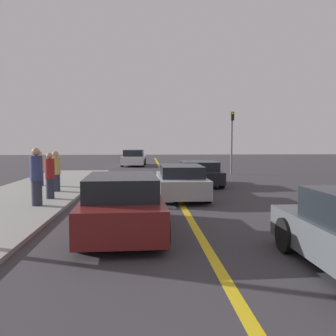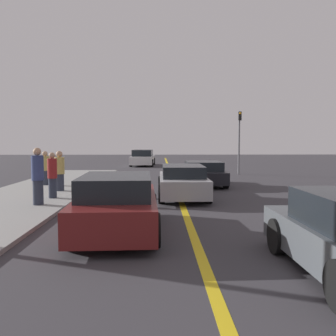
{
  "view_description": "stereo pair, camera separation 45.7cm",
  "coord_description": "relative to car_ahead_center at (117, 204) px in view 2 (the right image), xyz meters",
  "views": [
    {
      "loc": [
        -1.23,
        0.79,
        2.14
      ],
      "look_at": [
        -0.48,
        12.94,
        1.26
      ],
      "focal_mm": 40.0,
      "sensor_mm": 36.0,
      "label": 1
    },
    {
      "loc": [
        -0.77,
        0.77,
        2.14
      ],
      "look_at": [
        -0.48,
        12.94,
        1.26
      ],
      "focal_mm": 40.0,
      "sensor_mm": 36.0,
      "label": 2
    }
  ],
  "objects": [
    {
      "name": "car_parked_left_lot",
      "position": [
        3.1,
        9.22,
        -0.08
      ],
      "size": [
        2.04,
        3.83,
        1.17
      ],
      "rotation": [
        0.0,
        0.0,
        0.01
      ],
      "color": "black",
      "rests_on": "ground_plane"
    },
    {
      "name": "car_ahead_center",
      "position": [
        0.0,
        0.0,
        0.0
      ],
      "size": [
        2.03,
        4.44,
        1.36
      ],
      "rotation": [
        0.0,
        0.0,
        0.04
      ],
      "color": "maroon",
      "rests_on": "ground_plane"
    },
    {
      "name": "sidewalk_left",
      "position": [
        -3.98,
        4.08,
        -0.61
      ],
      "size": [
        3.99,
        27.08,
        0.11
      ],
      "color": "gray",
      "rests_on": "ground_plane"
    },
    {
      "name": "road_center_line",
      "position": [
        1.76,
        8.53,
        -0.66
      ],
      "size": [
        0.2,
        60.0,
        0.01
      ],
      "color": "gold",
      "rests_on": "ground_plane"
    },
    {
      "name": "car_oncoming_far",
      "position": [
        -0.45,
        23.97,
        0.0
      ],
      "size": [
        2.13,
        4.76,
        1.39
      ],
      "rotation": [
        0.0,
        0.0,
        -0.04
      ],
      "color": "silver",
      "rests_on": "ground_plane"
    },
    {
      "name": "pedestrian_near_curb",
      "position": [
        -2.89,
        3.28,
        0.36
      ],
      "size": [
        0.39,
        0.39,
        1.83
      ],
      "color": "#282D3D",
      "rests_on": "sidewalk_left"
    },
    {
      "name": "car_far_distant",
      "position": [
        1.87,
        5.36,
        -0.05
      ],
      "size": [
        1.85,
        4.4,
        1.24
      ],
      "rotation": [
        0.0,
        0.0,
        0.0
      ],
      "color": "#9E9EA3",
      "rests_on": "ground_plane"
    },
    {
      "name": "pedestrian_mid_group",
      "position": [
        -2.84,
        4.71,
        0.26
      ],
      "size": [
        0.34,
        0.34,
        1.63
      ],
      "color": "#282D3D",
      "rests_on": "sidewalk_left"
    },
    {
      "name": "traffic_light",
      "position": [
        6.1,
        15.11,
        1.79
      ],
      "size": [
        0.18,
        0.4,
        4.0
      ],
      "color": "slate",
      "rests_on": "ground_plane"
    },
    {
      "name": "pedestrian_by_sign",
      "position": [
        -4.3,
        8.75,
        0.22
      ],
      "size": [
        0.37,
        0.37,
        1.57
      ],
      "color": "#282D3D",
      "rests_on": "sidewalk_left"
    },
    {
      "name": "pedestrian_far_standing",
      "position": [
        -3.1,
        6.68,
        0.25
      ],
      "size": [
        0.4,
        0.4,
        1.64
      ],
      "color": "#282D3D",
      "rests_on": "sidewalk_left"
    }
  ]
}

